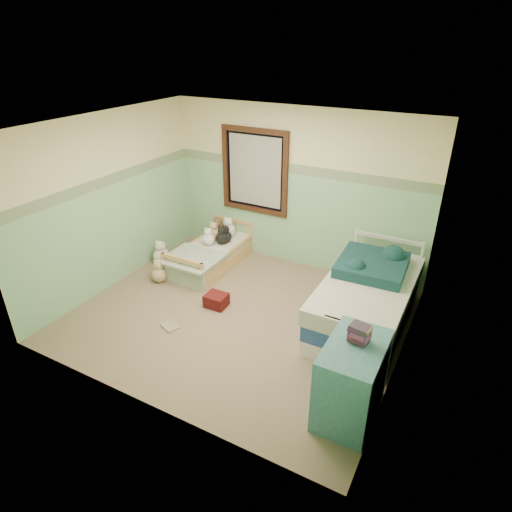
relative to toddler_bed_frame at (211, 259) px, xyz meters
The scene contains 31 objects.
floor 1.55m from the toddler_bed_frame, 42.67° to the right, with size 4.20×3.60×0.02m, color brown.
ceiling 2.87m from the toddler_bed_frame, 42.67° to the right, with size 4.20×3.60×0.02m, color white.
wall_back 1.78m from the toddler_bed_frame, 33.36° to the left, with size 4.20×0.04×2.50m, color #F0E9AC.
wall_front 3.28m from the toddler_bed_frame, 68.22° to the right, with size 4.20×0.04×2.50m, color #F0E9AC.
wall_left 1.83m from the toddler_bed_frame, 132.46° to the right, with size 0.04×3.60×2.50m, color #F0E9AC.
wall_right 3.59m from the toddler_bed_frame, 17.96° to the right, with size 0.04×3.60×2.50m, color #F0E9AC.
wainscot_mint 1.50m from the toddler_bed_frame, 32.83° to the left, with size 4.20×0.01×1.50m, color #88BC8C.
border_strip 2.00m from the toddler_bed_frame, 32.83° to the left, with size 4.20×0.01×0.15m, color #3E5F47.
window_frame 1.59m from the toddler_bed_frame, 58.27° to the left, with size 1.16×0.06×1.36m, color black.
window_blinds 1.59m from the toddler_bed_frame, 58.63° to the left, with size 0.92×0.01×1.12m, color beige.
toddler_bed_frame is the anchor object (origin of this frame).
toddler_mattress 0.16m from the toddler_bed_frame, ahead, with size 0.70×1.47×0.12m, color white.
patchwork_quilt 0.53m from the toddler_bed_frame, 90.00° to the right, with size 0.83×0.77×0.03m, color #6596AF.
plush_bed_brown 0.61m from the toddler_bed_frame, 106.70° to the left, with size 0.21×0.21×0.21m, color brown.
plush_bed_white 0.60m from the toddler_bed_frame, 84.29° to the left, with size 0.23×0.23×0.23m, color white.
plush_bed_tan 0.44m from the toddler_bed_frame, 109.65° to the left, with size 0.21×0.21×0.21m, color #D5B288.
plush_bed_dark 0.44m from the toddler_bed_frame, 65.10° to the left, with size 0.20×0.20×0.20m, color black.
plush_floor_cream 0.82m from the toddler_bed_frame, 154.29° to the right, with size 0.27×0.27×0.27m, color white.
plush_floor_tan 0.92m from the toddler_bed_frame, 114.20° to the right, with size 0.25×0.25×0.25m, color #D5B288.
twin_bed_frame 2.72m from the toddler_bed_frame, ahead, with size 0.99×1.98×0.22m, color white.
twin_boxspring 2.73m from the toddler_bed_frame, ahead, with size 0.99×1.98×0.22m, color navy.
twin_mattress 2.76m from the toddler_bed_frame, ahead, with size 1.03×2.02×0.22m, color beige.
teal_blanket 2.72m from the toddler_bed_frame, ahead, with size 0.84×0.89×0.14m, color black.
dresser 3.58m from the toddler_bed_frame, 33.62° to the right, with size 0.52×0.84×0.84m, color #43697C.
book_stack 3.62m from the toddler_bed_frame, 32.56° to the right, with size 0.18×0.14×0.18m, color #442829.
red_pillow 1.25m from the toddler_bed_frame, 52.58° to the right, with size 0.29×0.26×0.18m, color maroon.
floor_book 1.76m from the toddler_bed_frame, 73.71° to the right, with size 0.23×0.18×0.02m, color gold.
extra_plush_0 0.33m from the toddler_bed_frame, 135.97° to the left, with size 0.20×0.20×0.20m, color white.
extra_plush_1 0.40m from the toddler_bed_frame, 60.94° to the left, with size 0.21×0.21×0.21m, color black.
extra_plush_2 0.56m from the toddler_bed_frame, 106.37° to the left, with size 0.21×0.21×0.21m, color brown.
extra_plush_3 0.32m from the toddler_bed_frame, 135.46° to the left, with size 0.15×0.15×0.15m, color black.
Camera 1 is at (2.53, -4.16, 3.41)m, focal length 30.52 mm.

